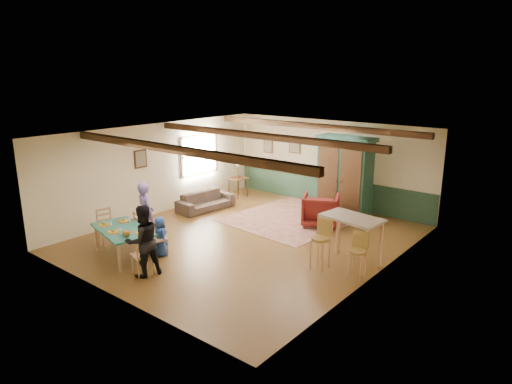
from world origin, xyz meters
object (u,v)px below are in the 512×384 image
Objects in this scene: armchair at (320,210)px; bar_stool_left at (320,245)px; table_lamp at (238,169)px; person_man at (146,215)px; bar_stool_right at (357,257)px; dining_chair_end_right at (142,254)px; armoire at (345,177)px; person_woman at (143,241)px; person_child at (160,236)px; sofa at (206,201)px; dining_chair_far_right at (157,238)px; end_table at (238,187)px; dining_chair_end_left at (107,227)px; dining_table at (123,243)px; cat at (127,232)px; counter_table at (351,240)px; dining_chair_far_left at (144,229)px.

armchair is 2.90m from bar_stool_left.
person_man is at bearing -75.26° from table_lamp.
table_lamp is 0.60× the size of bar_stool_right.
armoire is (1.40, 6.16, 0.75)m from dining_chair_end_right.
person_woman is 1.64× the size of person_child.
armchair is at bearing -70.06° from sofa.
bar_stool_left is (3.28, 1.77, 0.11)m from dining_chair_far_right.
sofa is at bearing -148.56° from armoire.
end_table is (-3.89, -0.24, -0.86)m from armoire.
dining_chair_end_left reaches higher than sofa.
dining_table is 1.09× the size of person_woman.
person_child reaches higher than dining_table.
cat reaches higher than dining_table.
person_woman reaches higher than bar_stool_right.
armoire reaches higher than dining_chair_end_left.
dining_chair_end_right is (2.08, -0.53, 0.00)m from dining_chair_end_left.
person_man is 4.79× the size of cat.
counter_table reaches higher than person_child.
sofa is (-1.24, 3.88, -0.08)m from dining_table.
counter_table is at bearing -25.28° from table_lamp.
counter_table is (5.44, -0.90, 0.27)m from sofa.
end_table is (-1.45, 5.65, -0.02)m from dining_table.
table_lamp is (-3.77, 0.84, 0.52)m from armchair.
dining_chair_end_right is (0.51, -0.82, 0.00)m from dining_chair_far_right.
sofa is at bearing 159.25° from bar_stool_right.
armchair is (1.77, 4.18, -0.02)m from person_child.
dining_table is 0.77m from dining_chair_far_left.
person_man is 5.00m from table_lamp.
person_man is (-1.21, 1.08, 0.36)m from dining_chair_end_right.
armchair is at bearing -22.12° from dining_chair_end_left.
dining_chair_end_left is 5.65m from armchair.
person_man reaches higher than dining_chair_end_right.
dining_chair_far_left reaches higher than cat.
dining_chair_far_right is at bearing 174.29° from person_man.
counter_table reaches higher than dining_chair_far_left.
dining_chair_end_right reaches higher than sofa.
dining_chair_far_left is 1.46× the size of table_lamp.
armchair is at bearing -178.81° from person_woman.
dining_chair_far_right reaches higher than sofa.
counter_table is (3.07, 3.27, -0.22)m from person_woman.
table_lamp is at bearing -60.92° from person_man.
dining_chair_far_left is at bearing 5.71° from person_child.
person_woman is 2.53× the size of table_lamp.
bar_stool_left reaches higher than armchair.
armoire is (2.44, 5.89, 0.84)m from dining_table.
person_woman reaches higher than person_child.
person_man reaches higher than cat.
cat is at bearing -154.89° from bar_stool_right.
end_table is at bearing -54.00° from person_child.
person_child is 1.54× the size of table_lamp.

